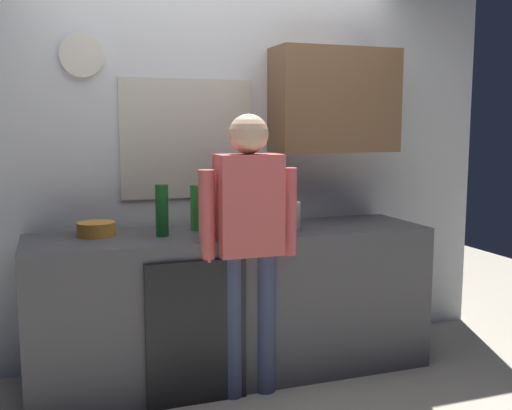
{
  "coord_description": "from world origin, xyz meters",
  "views": [
    {
      "loc": [
        -1.04,
        -3.09,
        1.53
      ],
      "look_at": [
        0.13,
        0.25,
        1.06
      ],
      "focal_mm": 41.62,
      "sensor_mm": 36.0,
      "label": 1
    }
  ],
  "objects_px": {
    "mixing_bowl": "(96,229)",
    "dish_soap": "(162,218)",
    "storage_canister": "(289,215)",
    "bottle_clear_soda": "(198,207)",
    "bottle_green_wine": "(162,210)",
    "person_at_sink": "(249,232)",
    "bottle_amber_beer": "(212,213)",
    "cup_terracotta_mug": "(217,218)",
    "coffee_maker": "(252,203)"
  },
  "relations": [
    {
      "from": "person_at_sink",
      "to": "mixing_bowl",
      "type": "bearing_deg",
      "value": 141.82
    },
    {
      "from": "cup_terracotta_mug",
      "to": "mixing_bowl",
      "type": "height_order",
      "value": "cup_terracotta_mug"
    },
    {
      "from": "bottle_clear_soda",
      "to": "storage_canister",
      "type": "xyz_separation_m",
      "value": [
        0.54,
        -0.15,
        -0.06
      ]
    },
    {
      "from": "coffee_maker",
      "to": "person_at_sink",
      "type": "bearing_deg",
      "value": -111.16
    },
    {
      "from": "bottle_green_wine",
      "to": "person_at_sink",
      "type": "xyz_separation_m",
      "value": [
        0.43,
        -0.28,
        -0.1
      ]
    },
    {
      "from": "coffee_maker",
      "to": "bottle_amber_beer",
      "type": "height_order",
      "value": "coffee_maker"
    },
    {
      "from": "dish_soap",
      "to": "bottle_clear_soda",
      "type": "bearing_deg",
      "value": -13.4
    },
    {
      "from": "bottle_amber_beer",
      "to": "mixing_bowl",
      "type": "height_order",
      "value": "bottle_amber_beer"
    },
    {
      "from": "bottle_amber_beer",
      "to": "cup_terracotta_mug",
      "type": "xyz_separation_m",
      "value": [
        0.1,
        0.22,
        -0.07
      ]
    },
    {
      "from": "storage_canister",
      "to": "mixing_bowl",
      "type": "bearing_deg",
      "value": 172.09
    },
    {
      "from": "mixing_bowl",
      "to": "person_at_sink",
      "type": "xyz_separation_m",
      "value": [
        0.8,
        -0.41,
        0.01
      ]
    },
    {
      "from": "dish_soap",
      "to": "storage_canister",
      "type": "distance_m",
      "value": 0.78
    },
    {
      "from": "mixing_bowl",
      "to": "storage_canister",
      "type": "relative_size",
      "value": 1.29
    },
    {
      "from": "bottle_green_wine",
      "to": "dish_soap",
      "type": "xyz_separation_m",
      "value": [
        0.03,
        0.18,
        -0.07
      ]
    },
    {
      "from": "bottle_clear_soda",
      "to": "mixing_bowl",
      "type": "relative_size",
      "value": 1.27
    },
    {
      "from": "mixing_bowl",
      "to": "dish_soap",
      "type": "bearing_deg",
      "value": 6.0
    },
    {
      "from": "bottle_clear_soda",
      "to": "person_at_sink",
      "type": "relative_size",
      "value": 0.17
    },
    {
      "from": "bottle_amber_beer",
      "to": "storage_canister",
      "type": "relative_size",
      "value": 1.35
    },
    {
      "from": "mixing_bowl",
      "to": "coffee_maker",
      "type": "bearing_deg",
      "value": 2.64
    },
    {
      "from": "bottle_amber_beer",
      "to": "mixing_bowl",
      "type": "xyz_separation_m",
      "value": [
        -0.67,
        0.09,
        -0.07
      ]
    },
    {
      "from": "person_at_sink",
      "to": "bottle_amber_beer",
      "type": "bearing_deg",
      "value": 101.26
    },
    {
      "from": "bottle_amber_beer",
      "to": "person_at_sink",
      "type": "height_order",
      "value": "person_at_sink"
    },
    {
      "from": "coffee_maker",
      "to": "bottle_green_wine",
      "type": "bearing_deg",
      "value": -163.64
    },
    {
      "from": "coffee_maker",
      "to": "dish_soap",
      "type": "height_order",
      "value": "coffee_maker"
    },
    {
      "from": "person_at_sink",
      "to": "dish_soap",
      "type": "bearing_deg",
      "value": 120.84
    },
    {
      "from": "bottle_clear_soda",
      "to": "dish_soap",
      "type": "height_order",
      "value": "bottle_clear_soda"
    },
    {
      "from": "mixing_bowl",
      "to": "dish_soap",
      "type": "xyz_separation_m",
      "value": [
        0.39,
        0.04,
        0.04
      ]
    },
    {
      "from": "mixing_bowl",
      "to": "person_at_sink",
      "type": "distance_m",
      "value": 0.9
    },
    {
      "from": "coffee_maker",
      "to": "bottle_amber_beer",
      "type": "relative_size",
      "value": 1.43
    },
    {
      "from": "storage_canister",
      "to": "dish_soap",
      "type": "bearing_deg",
      "value": 165.09
    },
    {
      "from": "cup_terracotta_mug",
      "to": "storage_canister",
      "type": "height_order",
      "value": "storage_canister"
    },
    {
      "from": "bottle_clear_soda",
      "to": "cup_terracotta_mug",
      "type": "xyz_separation_m",
      "value": [
        0.16,
        0.14,
        -0.09
      ]
    },
    {
      "from": "storage_canister",
      "to": "coffee_maker",
      "type": "bearing_deg",
      "value": 130.11
    },
    {
      "from": "bottle_clear_soda",
      "to": "mixing_bowl",
      "type": "bearing_deg",
      "value": 179.15
    },
    {
      "from": "bottle_green_wine",
      "to": "mixing_bowl",
      "type": "height_order",
      "value": "bottle_green_wine"
    },
    {
      "from": "dish_soap",
      "to": "cup_terracotta_mug",
      "type": "bearing_deg",
      "value": 12.87
    },
    {
      "from": "dish_soap",
      "to": "person_at_sink",
      "type": "bearing_deg",
      "value": -48.4
    },
    {
      "from": "bottle_clear_soda",
      "to": "storage_canister",
      "type": "bearing_deg",
      "value": -15.49
    },
    {
      "from": "bottle_green_wine",
      "to": "storage_canister",
      "type": "relative_size",
      "value": 1.76
    },
    {
      "from": "bottle_clear_soda",
      "to": "bottle_green_wine",
      "type": "bearing_deg",
      "value": -152.52
    },
    {
      "from": "bottle_clear_soda",
      "to": "person_at_sink",
      "type": "height_order",
      "value": "person_at_sink"
    },
    {
      "from": "bottle_amber_beer",
      "to": "person_at_sink",
      "type": "xyz_separation_m",
      "value": [
        0.13,
        -0.32,
        -0.07
      ]
    },
    {
      "from": "cup_terracotta_mug",
      "to": "dish_soap",
      "type": "xyz_separation_m",
      "value": [
        -0.37,
        -0.08,
        0.03
      ]
    },
    {
      "from": "bottle_amber_beer",
      "to": "mixing_bowl",
      "type": "relative_size",
      "value": 1.05
    },
    {
      "from": "mixing_bowl",
      "to": "dish_soap",
      "type": "distance_m",
      "value": 0.4
    },
    {
      "from": "coffee_maker",
      "to": "cup_terracotta_mug",
      "type": "height_order",
      "value": "coffee_maker"
    },
    {
      "from": "bottle_amber_beer",
      "to": "bottle_clear_soda",
      "type": "bearing_deg",
      "value": 126.73
    },
    {
      "from": "bottle_amber_beer",
      "to": "storage_canister",
      "type": "bearing_deg",
      "value": -7.72
    },
    {
      "from": "bottle_clear_soda",
      "to": "person_at_sink",
      "type": "distance_m",
      "value": 0.46
    },
    {
      "from": "cup_terracotta_mug",
      "to": "dish_soap",
      "type": "distance_m",
      "value": 0.38
    }
  ]
}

